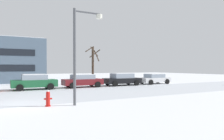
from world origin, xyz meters
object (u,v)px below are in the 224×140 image
object	(u,v)px
street_lamp	(80,46)
parked_car_maroon	(83,81)
fire_hydrant	(48,98)
parked_car_green	(34,82)
parked_car_black	(122,79)
parked_car_white	(154,79)

from	to	relation	value
street_lamp	parked_car_maroon	bearing A→B (deg)	69.30
fire_hydrant	parked_car_maroon	bearing A→B (deg)	60.30
street_lamp	parked_car_maroon	world-z (taller)	street_lamp
street_lamp	parked_car_green	bearing A→B (deg)	96.58
street_lamp	parked_car_green	world-z (taller)	street_lamp
parked_car_black	parked_car_white	xyz separation A→B (m)	(5.02, 0.09, -0.06)
parked_car_black	parked_car_white	world-z (taller)	parked_car_black
street_lamp	parked_car_white	bearing A→B (deg)	36.49
parked_car_maroon	street_lamp	bearing A→B (deg)	-110.70
parked_car_green	parked_car_black	distance (m)	10.04
fire_hydrant	parked_car_black	bearing A→B (deg)	42.72
parked_car_green	parked_car_white	bearing A→B (deg)	0.53
parked_car_maroon	parked_car_black	xyz separation A→B (m)	(5.02, -0.01, 0.02)
fire_hydrant	street_lamp	world-z (taller)	street_lamp
street_lamp	parked_car_black	distance (m)	13.77
fire_hydrant	parked_car_black	xyz separation A→B (m)	(10.62, 9.80, 0.31)
fire_hydrant	parked_car_black	size ratio (longest dim) A/B	0.19
parked_car_maroon	parked_car_white	bearing A→B (deg)	0.46
parked_car_maroon	parked_car_black	bearing A→B (deg)	-0.09
street_lamp	parked_car_white	distance (m)	17.49
fire_hydrant	street_lamp	bearing A→B (deg)	-12.37
fire_hydrant	parked_car_green	bearing A→B (deg)	86.62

